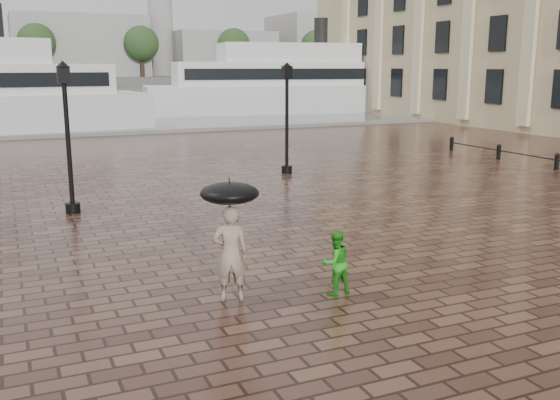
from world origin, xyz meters
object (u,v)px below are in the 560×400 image
at_px(street_lamps, 82,121).
at_px(child_pedestrian, 335,262).
at_px(adult_pedestrian, 231,253).
at_px(ferry_far, 288,84).

bearing_deg(street_lamps, child_pedestrian, -78.52).
xyz_separation_m(adult_pedestrian, child_pedestrian, (1.97, -0.52, -0.28)).
relative_size(adult_pedestrian, child_pedestrian, 1.43).
distance_m(child_pedestrian, ferry_far, 49.56).
height_order(child_pedestrian, ferry_far, ferry_far).
distance_m(street_lamps, child_pedestrian, 15.08).
relative_size(adult_pedestrian, ferry_far, 0.07).
xyz_separation_m(adult_pedestrian, ferry_far, (21.68, 44.90, 1.76)).
bearing_deg(ferry_far, adult_pedestrian, -107.71).
bearing_deg(adult_pedestrian, child_pedestrian, -176.73).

